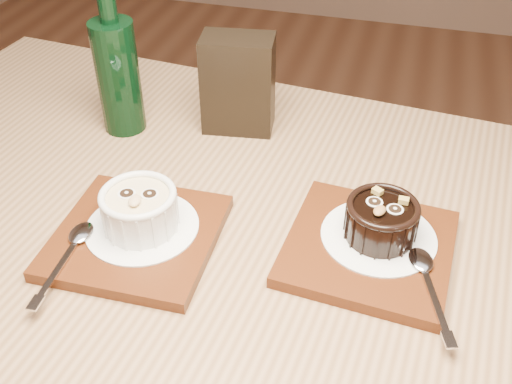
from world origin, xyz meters
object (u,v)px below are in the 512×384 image
(tray_right, at_px, (369,248))
(ramekin_white, at_px, (139,208))
(tray_left, at_px, (137,236))
(table, at_px, (234,306))
(condiment_stand, at_px, (238,84))
(ramekin_dark, at_px, (381,219))
(green_bottle, at_px, (118,73))

(tray_right, bearing_deg, ramekin_white, -170.30)
(tray_right, bearing_deg, tray_left, -168.55)
(tray_right, bearing_deg, table, -164.35)
(table, height_order, ramekin_white, ramekin_white)
(table, relative_size, tray_right, 7.07)
(tray_right, relative_size, condiment_stand, 1.29)
(ramekin_white, bearing_deg, ramekin_dark, -1.04)
(green_bottle, bearing_deg, condiment_stand, 15.94)
(ramekin_white, height_order, condiment_stand, condiment_stand)
(ramekin_dark, relative_size, green_bottle, 0.35)
(tray_left, relative_size, condiment_stand, 1.29)
(ramekin_white, distance_m, tray_right, 0.26)
(tray_right, distance_m, ramekin_dark, 0.04)
(tray_left, xyz_separation_m, tray_right, (0.26, 0.05, 0.00))
(table, xyz_separation_m, green_bottle, (-0.23, 0.21, 0.18))
(table, bearing_deg, tray_right, 15.65)
(tray_left, relative_size, tray_right, 1.00)
(ramekin_dark, height_order, green_bottle, green_bottle)
(tray_left, xyz_separation_m, condiment_stand, (0.04, 0.27, 0.06))
(table, xyz_separation_m, tray_right, (0.15, 0.04, 0.10))
(table, xyz_separation_m, ramekin_white, (-0.11, -0.00, 0.13))
(table, relative_size, condiment_stand, 9.09)
(tray_right, height_order, green_bottle, green_bottle)
(table, distance_m, green_bottle, 0.36)
(tray_right, bearing_deg, ramekin_dark, 57.17)
(table, xyz_separation_m, ramekin_dark, (0.16, 0.05, 0.13))
(ramekin_white, xyz_separation_m, green_bottle, (-0.12, 0.22, 0.04))
(condiment_stand, distance_m, green_bottle, 0.17)
(ramekin_white, distance_m, condiment_stand, 0.27)
(tray_right, bearing_deg, green_bottle, 155.65)
(tray_left, xyz_separation_m, ramekin_white, (0.00, 0.01, 0.04))
(table, bearing_deg, green_bottle, 137.30)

